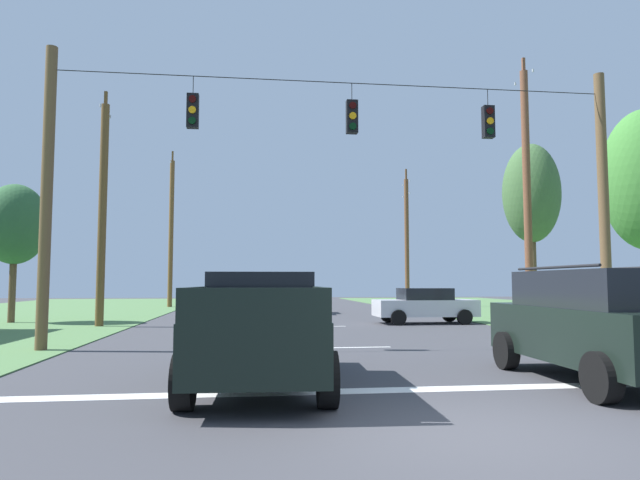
% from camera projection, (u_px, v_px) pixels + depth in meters
% --- Properties ---
extents(ground_plane, '(120.00, 120.00, 0.00)m').
position_uv_depth(ground_plane, '(471.00, 434.00, 6.53)').
color(ground_plane, '#3D3D42').
extents(stop_bar_stripe, '(13.67, 0.45, 0.01)m').
position_uv_depth(stop_bar_stripe, '(407.00, 390.00, 9.18)').
color(stop_bar_stripe, white).
rests_on(stop_bar_stripe, ground).
extents(lane_dash_0, '(2.50, 0.15, 0.01)m').
position_uv_depth(lane_dash_0, '(346.00, 347.00, 15.12)').
color(lane_dash_0, white).
rests_on(lane_dash_0, ground).
extents(lane_dash_1, '(2.50, 0.15, 0.01)m').
position_uv_depth(lane_dash_1, '(315.00, 326.00, 22.35)').
color(lane_dash_1, white).
rests_on(lane_dash_1, ground).
extents(lane_dash_2, '(2.50, 0.15, 0.01)m').
position_uv_depth(lane_dash_2, '(300.00, 316.00, 28.86)').
color(lane_dash_2, white).
rests_on(lane_dash_2, ground).
extents(overhead_signal_span, '(16.09, 0.31, 8.08)m').
position_uv_depth(overhead_signal_span, '(343.00, 189.00, 15.67)').
color(overhead_signal_span, brown).
rests_on(overhead_signal_span, ground).
extents(pickup_truck, '(2.48, 5.48, 1.95)m').
position_uv_depth(pickup_truck, '(260.00, 328.00, 9.75)').
color(pickup_truck, black).
rests_on(pickup_truck, ground).
extents(suv_black, '(2.33, 4.86, 2.05)m').
position_uv_depth(suv_black, '(598.00, 322.00, 9.87)').
color(suv_black, black).
rests_on(suv_black, ground).
extents(distant_car_crossing_white, '(2.20, 4.39, 1.52)m').
position_uv_depth(distant_car_crossing_white, '(302.00, 299.00, 32.17)').
color(distant_car_crossing_white, silver).
rests_on(distant_car_crossing_white, ground).
extents(distant_car_oncoming, '(4.31, 2.03, 1.52)m').
position_uv_depth(distant_car_oncoming, '(425.00, 305.00, 24.04)').
color(distant_car_oncoming, silver).
rests_on(distant_car_oncoming, ground).
extents(utility_pole_mid_right, '(0.33, 1.65, 11.44)m').
position_uv_depth(utility_pole_mid_right, '(527.00, 193.00, 23.62)').
color(utility_pole_mid_right, brown).
rests_on(utility_pole_mid_right, ground).
extents(utility_pole_far_right, '(0.32, 1.96, 10.18)m').
position_uv_depth(utility_pole_far_right, '(407.00, 239.00, 41.09)').
color(utility_pole_far_right, brown).
rests_on(utility_pole_far_right, ground).
extents(utility_pole_mid_left, '(0.33, 1.59, 9.59)m').
position_uv_depth(utility_pole_mid_left, '(102.00, 211.00, 22.53)').
color(utility_pole_mid_left, brown).
rests_on(utility_pole_mid_left, ground).
extents(utility_pole_far_left, '(0.33, 1.84, 11.26)m').
position_uv_depth(utility_pole_far_left, '(171.00, 231.00, 39.97)').
color(utility_pole_far_left, brown).
rests_on(utility_pole_far_left, ground).
extents(tree_roadside_far_right, '(2.82, 2.82, 8.77)m').
position_uv_depth(tree_roadside_far_right, '(531.00, 194.00, 28.12)').
color(tree_roadside_far_right, brown).
rests_on(tree_roadside_far_right, ground).
extents(tree_roadside_left, '(2.72, 2.72, 6.09)m').
position_uv_depth(tree_roadside_left, '(15.00, 225.00, 24.47)').
color(tree_roadside_left, brown).
rests_on(tree_roadside_left, ground).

